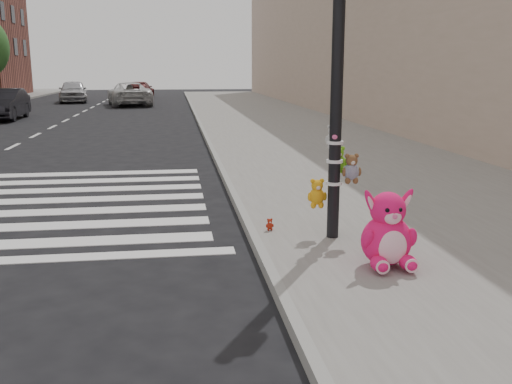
{
  "coord_description": "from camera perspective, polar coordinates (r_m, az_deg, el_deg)",
  "views": [
    {
      "loc": [
        0.5,
        -5.48,
        2.41
      ],
      "look_at": [
        1.57,
        2.03,
        0.75
      ],
      "focal_mm": 40.0,
      "sensor_mm": 36.0,
      "label": 1
    }
  ],
  "objects": [
    {
      "name": "curb_edge",
      "position": [
        15.69,
        -4.21,
        3.74
      ],
      "size": [
        0.12,
        80.0,
        0.15
      ],
      "primitive_type": "cube",
      "color": "gray",
      "rests_on": "ground"
    },
    {
      "name": "car_maroon_near",
      "position": [
        47.55,
        -11.51,
        9.99
      ],
      "size": [
        2.23,
        4.6,
        1.29
      ],
      "primitive_type": "imported",
      "rotation": [
        0.0,
        0.0,
        3.04
      ],
      "color": "#5A1919",
      "rests_on": "ground"
    },
    {
      "name": "red_teddy",
      "position": [
        8.12,
        1.38,
        -3.25
      ],
      "size": [
        0.13,
        0.09,
        0.17
      ],
      "primitive_type": null,
      "rotation": [
        0.0,
        0.0,
        0.09
      ],
      "color": "#A72210",
      "rests_on": "sidewalk_near"
    },
    {
      "name": "signal_pole",
      "position": [
        7.62,
        8.03,
        7.52
      ],
      "size": [
        0.7,
        0.49,
        4.0
      ],
      "color": "black",
      "rests_on": "sidewalk_near"
    },
    {
      "name": "car_dark_far",
      "position": [
        29.43,
        -23.93,
        8.02
      ],
      "size": [
        1.63,
        4.42,
        1.44
      ],
      "primitive_type": "imported",
      "rotation": [
        0.0,
        0.0,
        0.02
      ],
      "color": "black",
      "rests_on": "ground"
    },
    {
      "name": "bld_near",
      "position": [
        27.49,
        13.9,
        17.42
      ],
      "size": [
        5.0,
        60.0,
        10.0
      ],
      "primitive_type": "cube",
      "color": "#BBA18F",
      "rests_on": "ground"
    },
    {
      "name": "sidewalk_near",
      "position": [
        16.29,
        8.02,
        3.97
      ],
      "size": [
        7.0,
        80.0,
        0.14
      ],
      "primitive_type": "cube",
      "color": "slate",
      "rests_on": "ground"
    },
    {
      "name": "ground",
      "position": [
        6.01,
        -12.49,
        -11.62
      ],
      "size": [
        120.0,
        120.0,
        0.0
      ],
      "primitive_type": "plane",
      "color": "black",
      "rests_on": "ground"
    },
    {
      "name": "pink_bunny",
      "position": [
        6.78,
        13.02,
        -4.16
      ],
      "size": [
        0.66,
        0.68,
        0.93
      ],
      "rotation": [
        0.0,
        0.0,
        -0.01
      ],
      "color": "#FE1568",
      "rests_on": "sidewalk_near"
    },
    {
      "name": "car_white_near",
      "position": [
        38.02,
        -12.56,
        9.55
      ],
      "size": [
        3.33,
        5.67,
        1.48
      ],
      "primitive_type": "imported",
      "rotation": [
        0.0,
        0.0,
        3.31
      ],
      "color": "beige",
      "rests_on": "ground"
    },
    {
      "name": "car_silver_deep",
      "position": [
        42.63,
        -17.82,
        9.58
      ],
      "size": [
        2.42,
        4.75,
        1.55
      ],
      "primitive_type": "imported",
      "rotation": [
        0.0,
        0.0,
        0.13
      ],
      "color": "#B3B3B8",
      "rests_on": "ground"
    }
  ]
}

